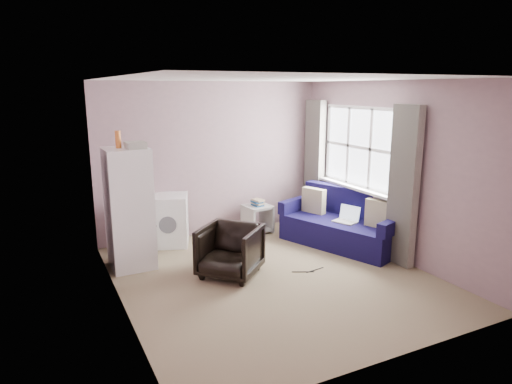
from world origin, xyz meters
The scene contains 8 objects.
room centered at (0.02, 0.01, 1.25)m, with size 3.84×4.24×2.54m.
armchair centered at (-0.48, 0.29, 0.37)m, with size 0.72×0.67×0.74m, color black.
fridge centered at (-1.56, 1.16, 0.83)m, with size 0.58×0.57×1.86m.
washing_machine centered at (-0.84, 1.83, 0.41)m, with size 0.72×0.72×0.79m.
side_table centered at (0.66, 1.77, 0.27)m, with size 0.47×0.47×0.57m.
sofa centered at (1.60, 0.63, 0.31)m, with size 1.46×2.08×0.85m.
window_dressing centered at (1.78, 0.70, 1.11)m, with size 0.17×2.62×2.18m.
floor_cables centered at (0.51, -0.06, 0.01)m, with size 0.47×0.14×0.01m.
Camera 1 is at (-2.66, -4.86, 2.40)m, focal length 32.00 mm.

